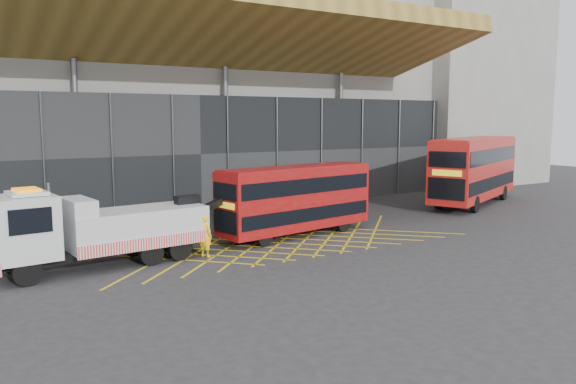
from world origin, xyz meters
TOP-DOWN VIEW (x-y plane):
  - ground_plane at (0.00, 0.00)m, footprint 120.00×120.00m
  - road_markings at (1.60, 0.00)m, footprint 19.96×7.16m
  - construction_building at (1.92, 18.40)m, footprint 55.00×23.97m
  - east_building at (32.00, 16.00)m, footprint 15.00×12.00m
  - recovery_truck at (-7.60, -0.10)m, footprint 10.72×3.44m
  - bus_towed at (3.26, 1.06)m, footprint 9.66×3.71m
  - bus_second at (20.90, 3.89)m, footprint 12.36×7.50m
  - worker at (-2.88, -0.72)m, footprint 0.73×0.85m

SIDE VIEW (x-z plane):
  - ground_plane at x=0.00m, z-range 0.00..0.00m
  - road_markings at x=1.60m, z-range 0.00..0.01m
  - worker at x=-2.88m, z-range 0.00..1.97m
  - recovery_truck at x=-7.60m, z-range -0.14..3.58m
  - bus_towed at x=3.26m, z-range 0.21..4.05m
  - bus_second at x=20.90m, z-range 0.28..5.27m
  - construction_building at x=1.92m, z-range -0.02..17.98m
  - east_building at x=32.00m, z-range 0.00..20.00m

